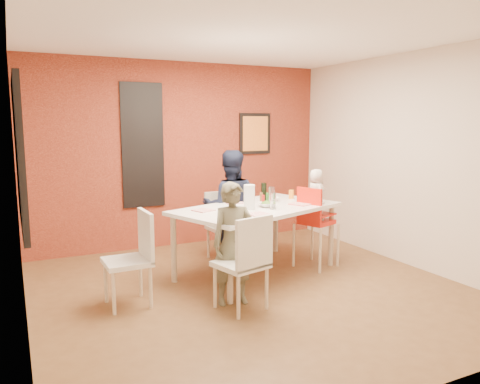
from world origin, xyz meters
name	(u,v)px	position (x,y,z in m)	size (l,w,h in m)	color
ground	(252,290)	(0.00, 0.00, 0.00)	(4.50, 4.50, 0.00)	brown
ceiling	(253,35)	(0.00, 0.00, 2.70)	(4.50, 4.50, 0.02)	white
wall_back	(182,155)	(0.00, 2.25, 1.35)	(4.50, 0.02, 2.70)	beige
wall_front	(418,198)	(0.00, -2.25, 1.35)	(4.50, 0.02, 2.70)	beige
wall_left	(17,179)	(-2.25, 0.00, 1.35)	(0.02, 4.50, 2.70)	beige
wall_right	(410,160)	(2.25, 0.00, 1.35)	(0.02, 4.50, 2.70)	beige
brick_accent_wall	(183,155)	(0.00, 2.23, 1.35)	(4.50, 0.02, 2.70)	maroon
picture_window_frame	(19,154)	(-2.22, 0.20, 1.55)	(0.05, 1.70, 1.30)	black
picture_window_pane	(21,154)	(-2.21, 0.20, 1.55)	(0.02, 1.55, 1.15)	black
glassblock_strip	(143,146)	(-0.60, 2.21, 1.50)	(0.55, 0.03, 1.70)	#B3BBC3
glassblock_surround	(143,146)	(-0.60, 2.21, 1.50)	(0.60, 0.03, 1.76)	black
art_print_frame	(255,134)	(1.20, 2.21, 1.65)	(0.54, 0.03, 0.64)	black
art_print_canvas	(255,134)	(1.20, 2.19, 1.65)	(0.44, 0.01, 0.54)	orange
dining_table	(257,213)	(0.32, 0.49, 0.75)	(2.23, 1.70, 0.83)	white
chair_near	(246,258)	(-0.32, -0.49, 0.53)	(0.53, 0.53, 0.95)	white
chair_far	(222,221)	(0.22, 1.30, 0.50)	(0.44, 0.44, 0.90)	silver
chair_left	(135,253)	(-1.23, 0.17, 0.53)	(0.45, 0.45, 0.95)	white
high_chair	(314,219)	(1.09, 0.39, 0.62)	(0.55, 0.55, 1.03)	red
child_near	(234,244)	(-0.34, -0.25, 0.62)	(0.45, 0.30, 1.24)	brown
child_far	(230,207)	(0.23, 1.06, 0.74)	(0.72, 0.56, 1.48)	black
toddler	(316,195)	(1.11, 0.41, 0.93)	(0.31, 0.20, 0.64)	beige
plate_near_left	(258,214)	(0.10, 0.05, 0.83)	(0.21, 0.21, 0.01)	white
plate_far_mid	(234,202)	(0.19, 0.85, 0.83)	(0.22, 0.22, 0.01)	white
plate_near_right	(301,204)	(0.88, 0.39, 0.83)	(0.23, 0.23, 0.01)	white
plate_far_left	(203,210)	(-0.35, 0.53, 0.83)	(0.20, 0.20, 0.01)	silver
salad_bowl_a	(267,205)	(0.42, 0.43, 0.85)	(0.21, 0.21, 0.05)	silver
salad_bowl_b	(271,199)	(0.69, 0.79, 0.85)	(0.21, 0.21, 0.05)	white
wine_bottle	(264,193)	(0.50, 0.65, 0.96)	(0.07, 0.07, 0.26)	black
wine_glass_a	(273,201)	(0.41, 0.27, 0.92)	(0.07, 0.07, 0.20)	white
wine_glass_b	(272,195)	(0.58, 0.59, 0.93)	(0.07, 0.07, 0.21)	silver
paper_towel_roll	(249,197)	(0.16, 0.37, 0.97)	(0.13, 0.13, 0.29)	silver
condiment_red	(263,201)	(0.39, 0.47, 0.90)	(0.04, 0.04, 0.14)	red
condiment_green	(267,199)	(0.51, 0.58, 0.90)	(0.04, 0.04, 0.14)	#2A6B23
condiment_brown	(261,199)	(0.41, 0.55, 0.90)	(0.04, 0.04, 0.15)	brown
sippy_cup	(291,194)	(1.01, 0.82, 0.88)	(0.07, 0.07, 0.12)	orange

